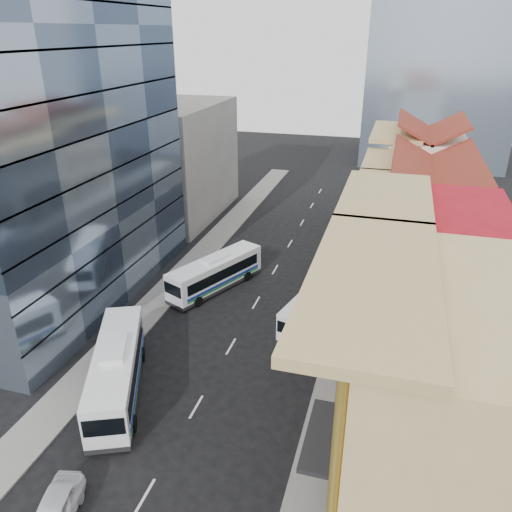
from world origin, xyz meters
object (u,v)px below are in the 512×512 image
(shophouse_tan, at_px, (442,406))
(office_tower, at_px, (41,128))
(bus_left_near, at_px, (117,369))
(bus_left_far, at_px, (215,273))
(bus_right, at_px, (315,305))

(shophouse_tan, relative_size, office_tower, 0.47)
(office_tower, bearing_deg, bus_left_near, -43.78)
(bus_left_far, bearing_deg, shophouse_tan, -20.77)
(shophouse_tan, height_order, bus_right, shophouse_tan)
(bus_left_near, distance_m, bus_left_far, 15.60)
(shophouse_tan, height_order, bus_left_near, shophouse_tan)
(bus_left_near, distance_m, bus_right, 16.62)
(office_tower, height_order, bus_right, office_tower)
(shophouse_tan, height_order, office_tower, office_tower)
(office_tower, distance_m, bus_left_near, 20.67)
(bus_left_near, xyz_separation_m, bus_left_far, (1.15, 15.56, -0.16))
(shophouse_tan, bearing_deg, office_tower, 155.70)
(office_tower, bearing_deg, bus_left_far, 19.73)
(bus_left_near, bearing_deg, office_tower, 112.67)
(office_tower, relative_size, bus_right, 3.13)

